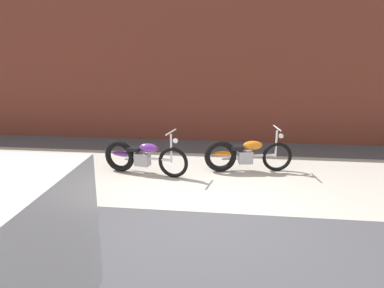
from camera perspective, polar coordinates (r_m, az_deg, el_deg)
name	(u,v)px	position (r m, az deg, el deg)	size (l,w,h in m)	color
ground_plane	(209,213)	(5.92, 2.89, -11.37)	(80.00, 80.00, 0.00)	#47474C
sidewalk_slab	(215,177)	(7.53, 3.84, -5.49)	(36.00, 3.50, 0.01)	#B2ADA3
brick_building_wall	(223,64)	(10.52, 5.12, 13.21)	(36.00, 0.50, 4.66)	brown
motorcycle_purple	(139,157)	(7.69, -8.81, -2.09)	(1.99, 0.69, 1.03)	black
motorcycle_orange	(242,155)	(7.83, 8.36, -1.78)	(2.00, 0.60, 1.03)	black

